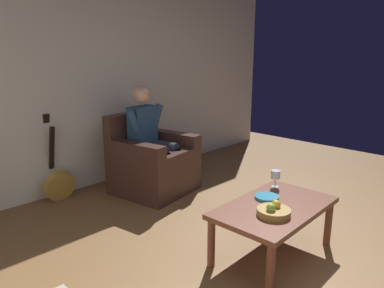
{
  "coord_description": "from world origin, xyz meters",
  "views": [
    {
      "loc": [
        2.47,
        0.79,
        1.62
      ],
      "look_at": [
        -0.0,
        -1.63,
        0.74
      ],
      "focal_mm": 33.49,
      "sensor_mm": 36.0,
      "label": 1
    }
  ],
  "objects_px": {
    "person_seated": "(151,136)",
    "wine_glass_near": "(276,176)",
    "armchair": "(152,164)",
    "coffee_table": "(274,212)",
    "decorative_dish": "(267,197)",
    "guitar": "(59,182)",
    "fruit_bowl": "(274,211)"
  },
  "relations": [
    {
      "from": "armchair",
      "to": "fruit_bowl",
      "type": "distance_m",
      "value": 1.95
    },
    {
      "from": "guitar",
      "to": "coffee_table",
      "type": "bearing_deg",
      "value": 106.52
    },
    {
      "from": "armchair",
      "to": "guitar",
      "type": "bearing_deg",
      "value": -39.3
    },
    {
      "from": "person_seated",
      "to": "wine_glass_near",
      "type": "relative_size",
      "value": 7.92
    },
    {
      "from": "person_seated",
      "to": "wine_glass_near",
      "type": "bearing_deg",
      "value": 84.62
    },
    {
      "from": "armchair",
      "to": "coffee_table",
      "type": "bearing_deg",
      "value": 72.98
    },
    {
      "from": "fruit_bowl",
      "to": "decorative_dish",
      "type": "height_order",
      "value": "fruit_bowl"
    },
    {
      "from": "wine_glass_near",
      "to": "fruit_bowl",
      "type": "distance_m",
      "value": 0.6
    },
    {
      "from": "armchair",
      "to": "decorative_dish",
      "type": "distance_m",
      "value": 1.71
    },
    {
      "from": "fruit_bowl",
      "to": "guitar",
      "type": "bearing_deg",
      "value": -77.61
    },
    {
      "from": "coffee_table",
      "to": "person_seated",
      "type": "bearing_deg",
      "value": -97.22
    },
    {
      "from": "coffee_table",
      "to": "guitar",
      "type": "distance_m",
      "value": 2.45
    },
    {
      "from": "wine_glass_near",
      "to": "fruit_bowl",
      "type": "relative_size",
      "value": 0.63
    },
    {
      "from": "person_seated",
      "to": "decorative_dish",
      "type": "bearing_deg",
      "value": 75.03
    },
    {
      "from": "armchair",
      "to": "guitar",
      "type": "xyz_separation_m",
      "value": [
        0.93,
        -0.53,
        -0.12
      ]
    },
    {
      "from": "person_seated",
      "to": "wine_glass_near",
      "type": "xyz_separation_m",
      "value": [
        -0.12,
        1.61,
        -0.13
      ]
    },
    {
      "from": "armchair",
      "to": "coffee_table",
      "type": "xyz_separation_m",
      "value": [
        0.23,
        1.82,
        0.04
      ]
    },
    {
      "from": "wine_glass_near",
      "to": "fruit_bowl",
      "type": "height_order",
      "value": "wine_glass_near"
    },
    {
      "from": "wine_glass_near",
      "to": "person_seated",
      "type": "bearing_deg",
      "value": -85.62
    },
    {
      "from": "armchair",
      "to": "decorative_dish",
      "type": "bearing_deg",
      "value": 74.99
    },
    {
      "from": "person_seated",
      "to": "coffee_table",
      "type": "relative_size",
      "value": 1.19
    },
    {
      "from": "person_seated",
      "to": "decorative_dish",
      "type": "height_order",
      "value": "person_seated"
    },
    {
      "from": "guitar",
      "to": "wine_glass_near",
      "type": "distance_m",
      "value": 2.4
    },
    {
      "from": "guitar",
      "to": "wine_glass_near",
      "type": "relative_size",
      "value": 6.17
    },
    {
      "from": "armchair",
      "to": "coffee_table",
      "type": "distance_m",
      "value": 1.84
    },
    {
      "from": "armchair",
      "to": "wine_glass_near",
      "type": "height_order",
      "value": "armchair"
    },
    {
      "from": "guitar",
      "to": "fruit_bowl",
      "type": "distance_m",
      "value": 2.51
    },
    {
      "from": "coffee_table",
      "to": "fruit_bowl",
      "type": "xyz_separation_m",
      "value": [
        0.16,
        0.09,
        0.09
      ]
    },
    {
      "from": "wine_glass_near",
      "to": "coffee_table",
      "type": "bearing_deg",
      "value": 31.39
    },
    {
      "from": "coffee_table",
      "to": "guitar",
      "type": "xyz_separation_m",
      "value": [
        0.7,
        -2.35,
        -0.16
      ]
    },
    {
      "from": "coffee_table",
      "to": "guitar",
      "type": "bearing_deg",
      "value": -73.48
    },
    {
      "from": "coffee_table",
      "to": "decorative_dish",
      "type": "height_order",
      "value": "decorative_dish"
    }
  ]
}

